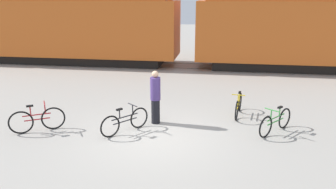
% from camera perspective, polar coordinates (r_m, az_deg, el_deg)
% --- Properties ---
extents(ground_plane, '(80.00, 80.00, 0.00)m').
position_cam_1_polar(ground_plane, '(10.09, -2.63, -7.27)').
color(ground_plane, '#A8A399').
extents(freight_train, '(52.15, 3.17, 5.34)m').
position_cam_1_polar(freight_train, '(19.69, 3.39, 12.94)').
color(freight_train, black).
rests_on(freight_train, ground_plane).
extents(rail_near, '(64.15, 0.07, 0.01)m').
position_cam_1_polar(rail_near, '(19.37, 3.05, 4.60)').
color(rail_near, '#4C4238').
rests_on(rail_near, ground_plane).
extents(rail_far, '(64.15, 0.07, 0.01)m').
position_cam_1_polar(rail_far, '(20.77, 3.45, 5.43)').
color(rail_far, '#4C4238').
rests_on(rail_far, ground_plane).
extents(bicycle_maroon, '(1.47, 0.93, 0.92)m').
position_cam_1_polar(bicycle_maroon, '(11.06, -21.80, -4.12)').
color(bicycle_maroon, black).
rests_on(bicycle_maroon, ground_plane).
extents(bicycle_black, '(1.16, 1.42, 0.86)m').
position_cam_1_polar(bicycle_black, '(10.31, -7.48, -4.66)').
color(bicycle_black, black).
rests_on(bicycle_black, ground_plane).
extents(bicycle_yellow, '(0.46, 1.66, 0.86)m').
position_cam_1_polar(bicycle_yellow, '(11.90, 12.17, -1.92)').
color(bicycle_yellow, black).
rests_on(bicycle_yellow, ground_plane).
extents(bicycle_green, '(1.17, 1.40, 0.84)m').
position_cam_1_polar(bicycle_green, '(10.73, 18.21, -4.55)').
color(bicycle_green, black).
rests_on(bicycle_green, ground_plane).
extents(person_in_purple, '(0.34, 0.34, 1.80)m').
position_cam_1_polar(person_in_purple, '(10.79, -2.20, -0.48)').
color(person_in_purple, black).
rests_on(person_in_purple, ground_plane).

